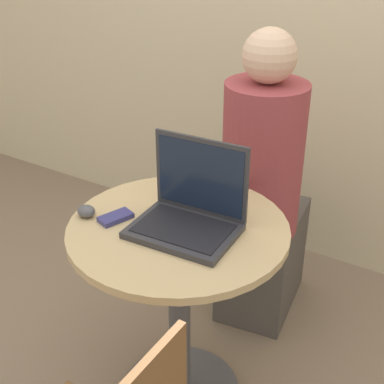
% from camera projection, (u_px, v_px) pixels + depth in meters
% --- Properties ---
extents(round_table, '(0.68, 0.68, 0.73)m').
position_uv_depth(round_table, '(179.00, 283.00, 1.73)').
color(round_table, '#4C4C51').
rests_on(round_table, ground_plane).
extents(laptop, '(0.32, 0.24, 0.27)m').
position_uv_depth(laptop, '(190.00, 210.00, 1.59)').
color(laptop, '#2D2D33').
rests_on(laptop, round_table).
extents(cell_phone, '(0.09, 0.12, 0.02)m').
position_uv_depth(cell_phone, '(116.00, 217.00, 1.66)').
color(cell_phone, navy).
rests_on(cell_phone, round_table).
extents(computer_mouse, '(0.06, 0.05, 0.04)m').
position_uv_depth(computer_mouse, '(86.00, 211.00, 1.67)').
color(computer_mouse, '#4C4C51').
rests_on(computer_mouse, round_table).
extents(person_seated, '(0.34, 0.49, 1.24)m').
position_uv_depth(person_seated, '(263.00, 206.00, 2.14)').
color(person_seated, '#4C4742').
rests_on(person_seated, ground_plane).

